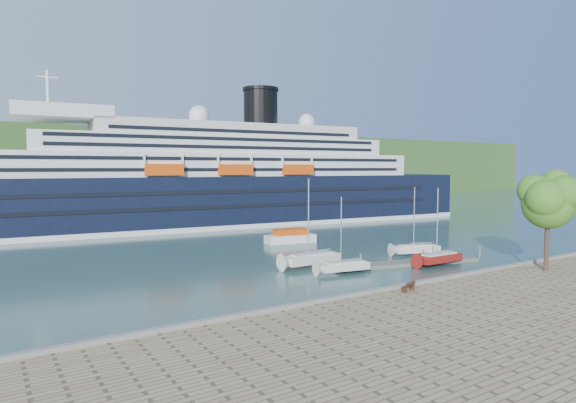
# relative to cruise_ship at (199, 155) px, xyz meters

# --- Properties ---
(ground) EXTENTS (400.00, 400.00, 0.00)m
(ground) POSITION_rel_cruise_ship_xyz_m (1.87, -59.41, -14.08)
(ground) COLOR #2E534A
(ground) RESTS_ON ground
(far_hillside) EXTENTS (400.00, 50.00, 24.00)m
(far_hillside) POSITION_rel_cruise_ship_xyz_m (1.87, 85.59, -2.08)
(far_hillside) COLOR #2E5221
(far_hillside) RESTS_ON ground
(quay_coping) EXTENTS (220.00, 0.50, 0.30)m
(quay_coping) POSITION_rel_cruise_ship_xyz_m (1.87, -59.61, -12.93)
(quay_coping) COLOR slate
(quay_coping) RESTS_ON promenade
(cruise_ship) EXTENTS (126.53, 29.83, 28.16)m
(cruise_ship) POSITION_rel_cruise_ship_xyz_m (0.00, 0.00, 0.00)
(cruise_ship) COLOR black
(cruise_ship) RESTS_ON ground
(park_bench) EXTENTS (1.63, 0.96, 0.98)m
(park_bench) POSITION_rel_cruise_ship_xyz_m (-5.98, -60.96, -12.59)
(park_bench) COLOR #482214
(park_bench) RESTS_ON promenade
(promenade_tree) EXTENTS (6.76, 6.76, 11.19)m
(promenade_tree) POSITION_rel_cruise_ship_xyz_m (12.11, -62.68, -7.48)
(promenade_tree) COLOR #346A1C
(promenade_tree) RESTS_ON promenade
(floating_pontoon) EXTENTS (18.98, 6.51, 0.42)m
(floating_pontoon) POSITION_rel_cruise_ship_xyz_m (6.13, -49.49, -13.87)
(floating_pontoon) COLOR slate
(floating_pontoon) RESTS_ON ground
(sailboat_white_near) EXTENTS (6.41, 2.74, 8.02)m
(sailboat_white_near) POSITION_rel_cruise_ship_xyz_m (-3.34, -49.19, -10.07)
(sailboat_white_near) COLOR silver
(sailboat_white_near) RESTS_ON ground
(sailboat_red) EXTENTS (6.80, 1.95, 8.75)m
(sailboat_red) POSITION_rel_cruise_ship_xyz_m (8.95, -51.74, -9.70)
(sailboat_red) COLOR maroon
(sailboat_red) RESTS_ON ground
(sailboat_white_far) EXTENTS (6.92, 3.86, 8.62)m
(sailboat_white_far) POSITION_rel_cruise_ship_xyz_m (11.62, -45.80, -9.77)
(sailboat_white_far) COLOR silver
(sailboat_white_far) RESTS_ON ground
(tender_launch) EXTENTS (8.17, 3.84, 2.17)m
(tender_launch) POSITION_rel_cruise_ship_xyz_m (3.52, -27.65, -12.99)
(tender_launch) COLOR #DC470C
(tender_launch) RESTS_ON ground
(sailboat_extra) EXTENTS (7.67, 2.31, 9.85)m
(sailboat_extra) POSITION_rel_cruise_ship_xyz_m (-4.33, -44.50, -9.15)
(sailboat_extra) COLOR silver
(sailboat_extra) RESTS_ON ground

